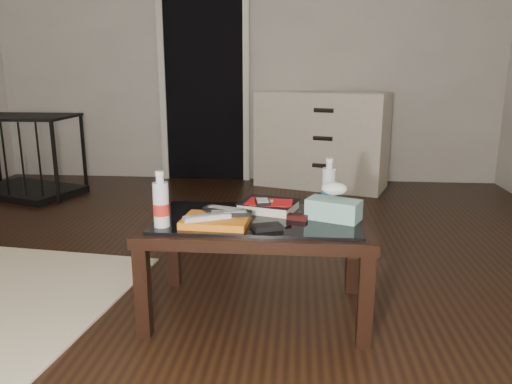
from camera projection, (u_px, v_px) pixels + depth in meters
The scene contains 17 objects.
ground at pixel (196, 275), 2.76m from camera, with size 5.00×5.00×0.00m, color black.
doorway at pixel (204, 78), 4.94m from camera, with size 0.90×0.08×2.07m.
coffee_table at pixel (257, 231), 2.25m from camera, with size 1.00×0.60×0.46m.
dresser at pixel (322, 140), 4.75m from camera, with size 1.30×0.86×0.90m.
pet_crate at pixel (25, 169), 4.48m from camera, with size 1.05×0.87×0.71m.
magazines at pixel (216, 221), 2.14m from camera, with size 0.28×0.21×0.03m, color #CF6A13.
remote_silver at pixel (207, 217), 2.11m from camera, with size 0.20×0.05×0.02m, color #B3B3B8.
remote_black_front at pixel (229, 213), 2.16m from camera, with size 0.20×0.05×0.02m, color black.
remote_black_back at pixel (225, 210), 2.21m from camera, with size 0.20×0.05×0.02m, color black.
textbook at pixel (268, 206), 2.34m from camera, with size 0.25×0.20×0.05m, color black.
dvd_mailers at pixel (268, 202), 2.31m from camera, with size 0.19×0.14×0.01m, color red.
ipod at pixel (263, 202), 2.27m from camera, with size 0.06×0.10×0.02m, color black.
flip_phone at pixel (297, 217), 2.20m from camera, with size 0.09×0.05×0.02m, color black.
wallet at pixel (267, 227), 2.07m from camera, with size 0.12×0.07×0.02m, color black.
water_bottle_left at pixel (161, 199), 2.08m from camera, with size 0.07×0.07×0.24m, color silver.
water_bottle_right at pixel (329, 183), 2.38m from camera, with size 0.07×0.07×0.24m, color silver.
tissue_box at pixel (334, 209), 2.20m from camera, with size 0.23×0.12×0.09m, color #238078.
Camera 1 is at (0.56, -2.53, 1.11)m, focal length 35.00 mm.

